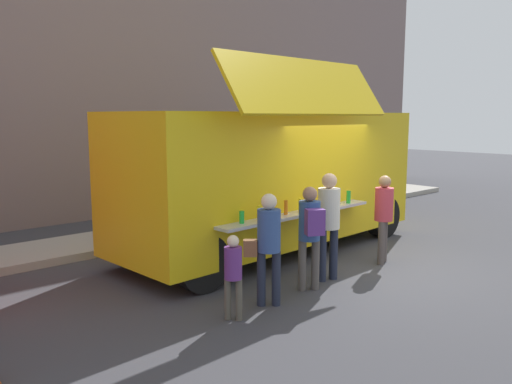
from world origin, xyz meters
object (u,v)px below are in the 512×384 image
Objects in this scene: customer_front_ordering at (328,218)px; customer_extra_browsing at (384,211)px; customer_mid_with_backpack at (310,228)px; customer_rear_waiting at (268,240)px; child_near_queue at (233,270)px; trash_bin at (325,192)px; food_truck_main at (273,176)px.

customer_extra_browsing is at bearing -78.50° from customer_front_ordering.
customer_mid_with_backpack reaches higher than customer_rear_waiting.
customer_front_ordering is 1.54× the size of child_near_queue.
customer_mid_with_backpack and customer_extra_browsing have the same top height.
trash_bin is 7.90m from customer_rear_waiting.
trash_bin is 0.60× the size of customer_mid_with_backpack.
customer_extra_browsing reaches higher than trash_bin.
food_truck_main is 5.02m from trash_bin.
customer_front_ordering reaches higher than customer_mid_with_backpack.
child_near_queue is at bearing 136.83° from customer_rear_waiting.
trash_bin is 7.17m from customer_mid_with_backpack.
trash_bin is at bearing -15.22° from customer_rear_waiting.
trash_bin is at bearing -36.61° from customer_front_ordering.
child_near_queue is (-1.60, -0.10, -0.30)m from customer_mid_with_backpack.
customer_extra_browsing reaches higher than customer_rear_waiting.
customer_front_ordering reaches higher than customer_rear_waiting.
food_truck_main is 4.13× the size of customer_rear_waiting.
customer_extra_browsing is (1.52, -0.04, -0.08)m from customer_front_ordering.
food_truck_main is 6.89× the size of trash_bin.
customer_rear_waiting reaches higher than child_near_queue.
customer_rear_waiting is (-1.50, -0.17, -0.09)m from customer_front_ordering.
customer_rear_waiting is at bearing 121.06° from customer_mid_with_backpack.
customer_extra_browsing is at bearing -34.58° from child_near_queue.
customer_front_ordering is at bearing -43.02° from customer_rear_waiting.
food_truck_main is 2.13m from customer_front_ordering.
customer_extra_browsing is at bearing -56.88° from customer_mid_with_backpack.
customer_front_ordering is at bearing 66.37° from customer_extra_browsing.
food_truck_main reaches higher than customer_front_ordering.
customer_rear_waiting is at bearing 109.45° from customer_front_ordering.
customer_extra_browsing is (-3.48, -4.32, 0.48)m from trash_bin.
trash_bin is 0.55× the size of customer_front_ordering.
customer_rear_waiting is 1.00× the size of customer_extra_browsing.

